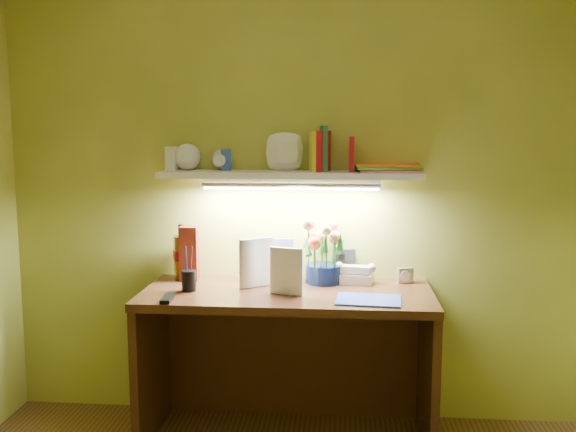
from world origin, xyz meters
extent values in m
cube|color=#3E2510|center=(0.00, 1.20, 0.38)|extent=(1.40, 0.60, 0.75)
cube|color=#B2B2B7|center=(0.58, 1.42, 0.79)|extent=(0.09, 0.06, 0.08)
cube|color=maroon|center=(-0.52, 1.39, 0.89)|extent=(0.09, 0.09, 0.28)
cylinder|color=black|center=(-0.47, 1.16, 0.83)|extent=(0.09, 0.09, 0.17)
cube|color=black|center=(-0.53, 0.99, 0.76)|extent=(0.06, 0.17, 0.02)
cube|color=blue|center=(0.39, 1.06, 0.75)|extent=(0.31, 0.24, 0.01)
imported|color=beige|center=(-0.23, 1.21, 0.87)|extent=(0.17, 0.12, 0.25)
imported|color=white|center=(-0.08, 1.16, 0.86)|extent=(0.16, 0.07, 0.23)
cube|color=white|center=(0.00, 1.38, 1.30)|extent=(1.30, 0.25, 0.03)
imported|color=white|center=(-0.52, 1.38, 1.37)|extent=(0.16, 0.16, 0.11)
imported|color=white|center=(-0.36, 1.39, 1.36)|extent=(0.11, 0.11, 0.10)
imported|color=white|center=(-0.02, 1.38, 1.34)|extent=(0.25, 0.25, 0.05)
cube|color=white|center=(-0.61, 1.42, 1.38)|extent=(0.06, 0.05, 0.12)
cube|color=blue|center=(-0.33, 1.42, 1.37)|extent=(0.06, 0.05, 0.11)
cube|color=#B0111E|center=(0.16, 1.39, 1.42)|extent=(0.07, 0.14, 0.20)
cube|color=#F6F62D|center=(0.11, 1.40, 1.41)|extent=(0.05, 0.13, 0.20)
cube|color=#14369E|center=(0.12, 1.41, 1.40)|extent=(0.03, 0.12, 0.16)
cube|color=#2D7A44|center=(0.16, 1.41, 1.43)|extent=(0.05, 0.15, 0.23)
cube|color=#B0111E|center=(0.30, 1.40, 1.40)|extent=(0.02, 0.12, 0.17)
cube|color=pink|center=(0.49, 1.41, 1.32)|extent=(0.30, 0.22, 0.01)
cube|color=#65C959|center=(0.48, 1.42, 1.34)|extent=(0.33, 0.25, 0.01)
cube|color=orange|center=(0.49, 1.41, 1.35)|extent=(0.32, 0.25, 0.01)
camera|label=1|loc=(0.27, -1.80, 1.52)|focal=40.00mm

